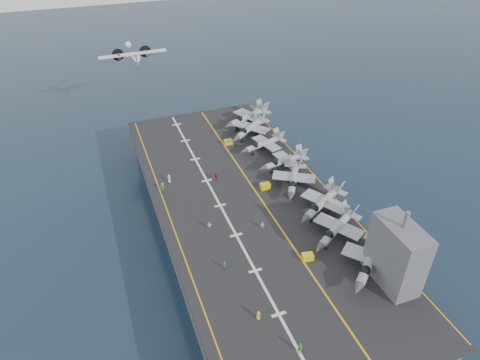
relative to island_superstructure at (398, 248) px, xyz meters
name	(u,v)px	position (x,y,z in m)	size (l,w,h in m)	color
ground	(246,235)	(-15.00, 30.00, -17.90)	(500.00, 500.00, 0.00)	#142135
hull	(246,219)	(-15.00, 30.00, -12.90)	(36.00, 90.00, 10.00)	#56595E
flight_deck	(246,200)	(-15.00, 30.00, -7.70)	(38.00, 92.00, 0.40)	black
foul_line	(259,197)	(-12.00, 30.00, -7.48)	(0.35, 90.00, 0.02)	gold
landing_centerline	(220,205)	(-21.00, 30.00, -7.48)	(0.50, 90.00, 0.02)	silver
deck_edge_port	(170,217)	(-32.00, 30.00, -7.48)	(0.25, 90.00, 0.02)	gold
deck_edge_stbd	(321,183)	(3.50, 30.00, -7.48)	(0.25, 90.00, 0.02)	gold
island_superstructure	(398,248)	(0.00, 0.00, 0.00)	(5.00, 10.00, 15.00)	#56595E
fighter_jet_1	(371,260)	(-2.16, 3.14, -4.85)	(18.23, 17.58, 5.30)	gray
fighter_jet_2	(337,227)	(-3.11, 12.74, -5.01)	(17.20, 15.69, 4.97)	#949DA6
fighter_jet_3	(323,202)	(-1.74, 20.63, -4.93)	(17.76, 16.02, 5.14)	#8C949B
fighter_jet_4	(294,178)	(-3.43, 30.70, -4.99)	(15.76, 17.36, 5.02)	#A0A8B0
fighter_jet_5	(285,160)	(-1.88, 38.42, -5.20)	(14.55, 10.98, 4.59)	#9EA7AE
fighter_jet_6	(264,143)	(-3.33, 47.76, -5.19)	(15.15, 12.05, 4.61)	#9EA8AF
fighter_jet_7	(250,127)	(-3.81, 56.41, -4.86)	(18.21, 17.37, 5.28)	#9DA3AD
fighter_jet_8	(248,116)	(-1.90, 62.59, -4.71)	(19.02, 16.31, 5.57)	gray
tow_cart_a	(308,257)	(-10.99, 9.34, -6.89)	(2.24, 1.65, 1.23)	yellow
tow_cart_b	(265,186)	(-9.56, 32.41, -6.83)	(2.27, 1.51, 1.34)	#D7B409
tow_cart_c	(228,142)	(-10.81, 54.19, -6.85)	(2.21, 1.46, 1.30)	gold
crew_0	(258,315)	(-24.41, 0.31, -6.61)	(1.24, 1.02, 1.79)	yellow
crew_1	(225,265)	(-25.95, 12.33, -6.63)	(1.10, 1.25, 1.74)	#268C33
crew_2	(209,226)	(-25.32, 23.60, -6.66)	(1.10, 0.83, 1.68)	silver
crew_3	(163,187)	(-31.31, 39.68, -6.47)	(1.36, 1.03, 2.05)	green
crew_4	(216,176)	(-18.80, 39.50, -6.53)	(1.26, 0.92, 1.94)	#B21919
crew_5	(169,179)	(-29.25, 42.35, -6.49)	(0.92, 1.29, 2.03)	silver
crew_6	(300,348)	(-20.93, -7.18, -6.52)	(1.41, 1.23, 1.96)	#228128
crew_7	(262,226)	(-15.45, 19.98, -6.68)	(1.09, 1.19, 1.65)	white
transport_plane	(134,58)	(-28.22, 89.65, 6.53)	(20.52, 14.43, 4.72)	#BABDBF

